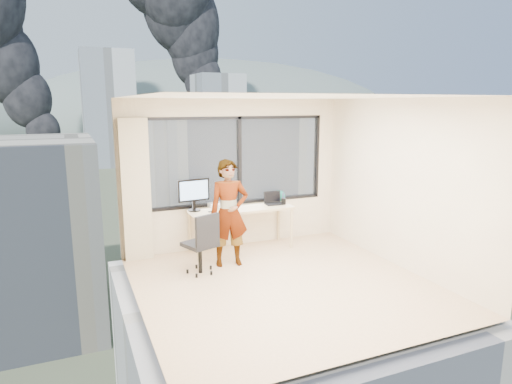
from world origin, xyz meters
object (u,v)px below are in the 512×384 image
laptop (274,199)px  handbag (278,196)px  desk (241,229)px  chair (200,242)px  monitor (194,195)px  person (229,213)px  game_console (218,205)px

laptop → handbag: size_ratio=1.21×
desk → handbag: bearing=13.2°
chair → laptop: size_ratio=2.89×
desk → handbag: handbag is taller
handbag → monitor: bearing=-174.0°
desk → person: person is taller
handbag → desk: bearing=-163.5°
game_console → laptop: laptop is taller
person → handbag: (1.24, 0.80, 0.02)m
desk → person: 0.88m
monitor → handbag: bearing=-3.7°
monitor → laptop: (1.44, -0.10, -0.17)m
monitor → chair: bearing=-106.8°
person → laptop: 1.24m
chair → game_console: size_ratio=3.26×
chair → handbag: (1.76, 0.97, 0.38)m
desk → laptop: (0.64, 0.02, 0.48)m
person → game_console: bearing=91.3°
desk → chair: bearing=-141.1°
person → monitor: (-0.36, 0.72, 0.18)m
chair → laptop: chair is taller
chair → monitor: 1.06m
laptop → chair: bearing=-149.4°
chair → handbag: bearing=8.0°
chair → person: size_ratio=0.57×
game_console → laptop: bearing=-24.7°
person → laptop: (1.08, 0.62, 0.01)m
game_console → laptop: 1.01m
laptop → handbag: (0.16, 0.17, 0.00)m
chair → game_console: (0.62, 0.99, 0.31)m
chair → game_console: 1.21m
desk → chair: (-0.96, -0.78, 0.10)m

